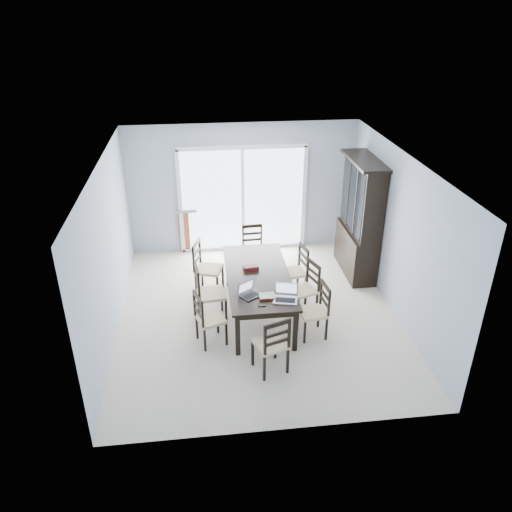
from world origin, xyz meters
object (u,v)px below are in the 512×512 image
at_px(cell_phone, 262,305).
at_px(chair_left_far, 203,262).
at_px(chair_right_mid, 308,282).
at_px(laptop_dark, 251,293).
at_px(dining_table, 258,279).
at_px(game_box, 251,268).
at_px(chair_left_near, 205,314).
at_px(laptop_silver, 286,297).
at_px(chair_left_mid, 205,287).
at_px(hot_tub, 214,214).
at_px(chair_end_near, 273,340).
at_px(chair_right_far, 298,265).
at_px(chair_right_near, 318,305).
at_px(chair_end_far, 253,244).
at_px(china_hutch, 360,219).

bearing_deg(cell_phone, chair_left_far, 127.95).
distance_m(chair_right_mid, laptop_dark, 1.20).
bearing_deg(dining_table, game_box, 116.20).
bearing_deg(chair_left_near, laptop_silver, 64.99).
distance_m(chair_left_mid, cell_phone, 1.18).
distance_m(laptop_silver, hot_tub, 4.22).
distance_m(chair_end_near, laptop_silver, 0.76).
relative_size(chair_left_near, hot_tub, 0.51).
distance_m(cell_phone, hot_tub, 4.25).
relative_size(chair_right_far, cell_phone, 9.66).
bearing_deg(chair_left_far, hot_tub, -169.51).
bearing_deg(laptop_dark, chair_end_near, -110.32).
bearing_deg(chair_right_far, chair_left_far, 70.25).
relative_size(chair_right_near, chair_right_far, 0.98).
xyz_separation_m(chair_right_mid, chair_end_near, (-0.79, -1.47, 0.02)).
bearing_deg(dining_table, laptop_silver, -69.53).
distance_m(chair_right_mid, chair_end_far, 1.70).
bearing_deg(laptop_silver, dining_table, 124.86).
xyz_separation_m(chair_end_near, laptop_dark, (-0.21, 0.85, 0.23)).
xyz_separation_m(chair_end_near, chair_end_far, (0.07, 3.01, -0.02)).
relative_size(china_hutch, chair_end_near, 2.06).
height_order(chair_end_near, game_box, chair_end_near).
bearing_deg(cell_phone, dining_table, 99.66).
distance_m(chair_left_mid, chair_right_mid, 1.67).
height_order(chair_left_mid, chair_end_far, chair_left_mid).
distance_m(chair_left_far, laptop_dark, 1.61).
xyz_separation_m(china_hutch, chair_left_far, (-2.88, -0.42, -0.47)).
xyz_separation_m(chair_left_far, chair_end_near, (0.88, -2.30, -0.03)).
height_order(china_hutch, game_box, china_hutch).
distance_m(chair_left_mid, chair_end_far, 1.85).
bearing_deg(chair_end_near, chair_left_near, 119.38).
xyz_separation_m(dining_table, laptop_dark, (-0.18, -0.62, 0.13)).
height_order(chair_left_far, game_box, chair_left_far).
bearing_deg(chair_right_mid, hot_tub, 3.38).
bearing_deg(chair_right_far, chair_left_mid, 99.98).
bearing_deg(laptop_silver, chair_left_far, 139.58).
xyz_separation_m(chair_right_far, laptop_dark, (-0.95, -1.22, 0.25)).
xyz_separation_m(chair_left_far, laptop_silver, (1.15, -1.63, 0.21)).
bearing_deg(china_hutch, chair_left_far, -171.69).
relative_size(china_hutch, chair_right_far, 2.11).
bearing_deg(chair_right_mid, cell_phone, 117.08).
relative_size(chair_right_mid, chair_end_near, 0.97).
xyz_separation_m(chair_end_far, laptop_dark, (-0.28, -2.16, 0.25)).
height_order(chair_right_far, hot_tub, chair_right_far).
height_order(chair_left_near, laptop_dark, chair_left_near).
height_order(china_hutch, laptop_silver, china_hutch).
bearing_deg(hot_tub, chair_end_near, -83.02).
xyz_separation_m(dining_table, game_box, (-0.09, 0.19, 0.11)).
bearing_deg(chair_end_far, chair_left_far, 33.75).
xyz_separation_m(chair_left_mid, cell_phone, (0.80, -0.85, 0.15)).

